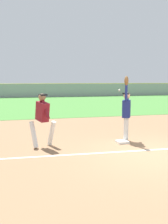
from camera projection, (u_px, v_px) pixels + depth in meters
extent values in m
plane|color=#936D4C|center=(156.00, 154.00, 7.84)|extent=(81.74, 81.74, 0.00)
cube|color=#478438|center=(58.00, 104.00, 24.54)|extent=(41.61, 18.91, 0.01)
cube|color=white|center=(122.00, 142.00, 9.25)|extent=(0.39, 0.39, 0.08)
cylinder|color=silver|center=(126.00, 129.00, 9.60)|extent=(0.20, 0.20, 0.85)
cylinder|color=silver|center=(126.00, 130.00, 9.40)|extent=(0.20, 0.20, 0.85)
cube|color=navy|center=(126.00, 109.00, 9.42)|extent=(0.44, 0.51, 0.60)
sphere|color=#DBAD84|center=(127.00, 96.00, 9.36)|extent=(0.31, 0.31, 0.23)
cube|color=black|center=(126.00, 94.00, 9.36)|extent=(0.29, 0.28, 0.05)
cylinder|color=navy|center=(126.00, 91.00, 9.13)|extent=(0.12, 0.12, 0.62)
cylinder|color=navy|center=(127.00, 100.00, 9.59)|extent=(0.37, 0.59, 0.09)
ellipsoid|color=brown|center=(126.00, 81.00, 9.09)|extent=(0.26, 0.31, 0.32)
cylinder|color=white|center=(52.00, 133.00, 8.78)|extent=(0.31, 0.46, 0.85)
cylinder|color=white|center=(34.00, 135.00, 8.57)|extent=(0.31, 0.46, 0.85)
cube|color=maroon|center=(42.00, 112.00, 8.59)|extent=(0.44, 0.58, 0.66)
sphere|color=#8C6647|center=(42.00, 97.00, 8.54)|extent=(0.30, 0.30, 0.23)
cube|color=black|center=(43.00, 95.00, 8.55)|extent=(0.28, 0.27, 0.05)
cylinder|color=maroon|center=(39.00, 108.00, 8.75)|extent=(0.24, 0.40, 0.58)
cylinder|color=maroon|center=(46.00, 110.00, 8.41)|extent=(0.24, 0.40, 0.58)
sphere|color=white|center=(119.00, 90.00, 9.55)|extent=(0.07, 0.07, 0.07)
cube|color=#93999E|center=(45.00, 91.00, 33.52)|extent=(41.61, 0.06, 1.64)
cylinder|color=yellow|center=(45.00, 84.00, 33.42)|extent=(41.61, 0.06, 0.06)
cylinder|color=gray|center=(45.00, 91.00, 33.52)|extent=(0.08, 0.08, 1.64)
cylinder|color=gray|center=(123.00, 90.00, 36.18)|extent=(0.08, 0.08, 1.64)
cube|color=#23389E|center=(10.00, 91.00, 36.65)|extent=(4.45, 2.01, 0.55)
cube|color=#2D333D|center=(10.00, 88.00, 36.60)|extent=(2.24, 1.80, 0.40)
cylinder|color=black|center=(21.00, 93.00, 37.94)|extent=(0.61, 0.24, 0.60)
cylinder|color=black|center=(22.00, 94.00, 36.10)|extent=(0.61, 0.24, 0.60)
cylinder|color=black|center=(0.00, 93.00, 37.27)|extent=(0.61, 0.24, 0.60)
cube|color=tan|center=(51.00, 91.00, 37.62)|extent=(4.46, 2.05, 0.55)
cube|color=#2D333D|center=(51.00, 88.00, 37.56)|extent=(2.26, 1.82, 0.40)
cylinder|color=black|center=(60.00, 93.00, 38.89)|extent=(0.61, 0.24, 0.60)
cylinder|color=black|center=(62.00, 93.00, 37.06)|extent=(0.61, 0.24, 0.60)
cylinder|color=black|center=(40.00, 93.00, 38.25)|extent=(0.61, 0.24, 0.60)
cylinder|color=black|center=(41.00, 94.00, 36.41)|extent=(0.61, 0.24, 0.60)
cube|color=black|center=(89.00, 91.00, 39.52)|extent=(4.53, 2.24, 0.55)
cube|color=#2D333D|center=(89.00, 87.00, 39.47)|extent=(2.33, 1.91, 0.40)
cylinder|color=black|center=(96.00, 92.00, 40.92)|extent=(0.62, 0.27, 0.60)
cylinder|color=black|center=(101.00, 93.00, 39.14)|extent=(0.62, 0.27, 0.60)
cylinder|color=black|center=(78.00, 92.00, 39.97)|extent=(0.62, 0.27, 0.60)
cylinder|color=black|center=(82.00, 93.00, 38.19)|extent=(0.62, 0.27, 0.60)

